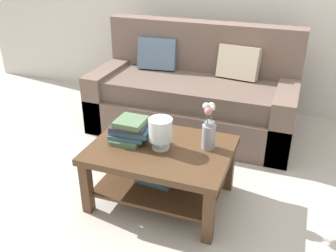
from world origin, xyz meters
The scene contains 6 objects.
ground_plane centered at (0.00, 0.00, 0.00)m, with size 10.00×10.00×0.00m, color #B7B2A8.
couch centered at (-0.05, 0.84, 0.36)m, with size 2.02×0.90×1.06m.
coffee_table centered at (0.07, -0.40, 0.33)m, with size 1.02×0.74×0.46m.
book_stack_main centered at (-0.17, -0.40, 0.55)m, with size 0.31×0.24×0.18m.
glass_hurricane_vase centered at (0.08, -0.42, 0.60)m, with size 0.17×0.17×0.23m.
flower_pitcher centered at (0.40, -0.30, 0.61)m, with size 0.10×0.11×0.35m.
Camera 1 is at (0.95, -2.61, 1.83)m, focal length 40.36 mm.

